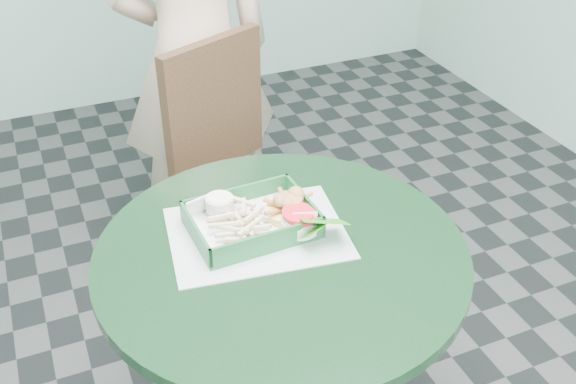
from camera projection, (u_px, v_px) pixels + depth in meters
name	position (u px, v px, depth m)	size (l,w,h in m)	color
cafe_table	(282.00, 312.00, 1.59)	(0.83, 0.83, 0.75)	#313237
dining_chair	(226.00, 164.00, 2.24)	(0.40, 0.40, 0.93)	#332418
diner_person	(194.00, 40.00, 2.29)	(0.62, 0.41, 1.71)	beige
placemat	(257.00, 240.00, 1.54)	(0.39, 0.30, 0.00)	#ACBEB9
food_basket	(252.00, 231.00, 1.54)	(0.27, 0.20, 0.06)	#1B592C
crab_sandwich	(290.00, 212.00, 1.55)	(0.11, 0.11, 0.07)	#F2CC62
fries_pile	(240.00, 226.00, 1.53)	(0.11, 0.12, 0.04)	beige
sauce_ramekin	(221.00, 209.00, 1.55)	(0.07, 0.07, 0.04)	silver
garnish_cup	(304.00, 230.00, 1.51)	(0.13, 0.12, 0.05)	silver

